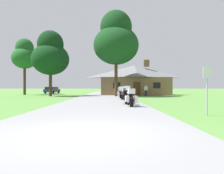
# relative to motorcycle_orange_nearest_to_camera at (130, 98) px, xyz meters

# --- Properties ---
(ground_plane) EXTENTS (500.00, 500.00, 0.00)m
(ground_plane) POSITION_rel_motorcycle_orange_nearest_to_camera_xyz_m (-2.02, 12.22, -0.61)
(ground_plane) COLOR #56893D
(asphalt_driveway) EXTENTS (6.40, 80.00, 0.06)m
(asphalt_driveway) POSITION_rel_motorcycle_orange_nearest_to_camera_xyz_m (-2.02, 10.22, -0.58)
(asphalt_driveway) COLOR gray
(asphalt_driveway) RESTS_ON ground
(motorcycle_orange_nearest_to_camera) EXTENTS (0.77, 2.08, 1.30)m
(motorcycle_orange_nearest_to_camera) POSITION_rel_motorcycle_orange_nearest_to_camera_xyz_m (0.00, 0.00, 0.00)
(motorcycle_orange_nearest_to_camera) COLOR black
(motorcycle_orange_nearest_to_camera) RESTS_ON asphalt_driveway
(motorcycle_blue_second_in_row) EXTENTS (0.79, 2.08, 1.30)m
(motorcycle_blue_second_in_row) POSITION_rel_motorcycle_orange_nearest_to_camera_xyz_m (-0.09, 2.16, 0.00)
(motorcycle_blue_second_in_row) COLOR black
(motorcycle_blue_second_in_row) RESTS_ON asphalt_driveway
(motorcycle_orange_third_in_row) EXTENTS (0.76, 2.08, 1.30)m
(motorcycle_orange_third_in_row) POSITION_rel_motorcycle_orange_nearest_to_camera_xyz_m (0.17, 4.16, 0.00)
(motorcycle_orange_third_in_row) COLOR black
(motorcycle_orange_third_in_row) RESTS_ON asphalt_driveway
(motorcycle_silver_fourth_in_row) EXTENTS (0.66, 2.08, 1.30)m
(motorcycle_silver_fourth_in_row) POSITION_rel_motorcycle_orange_nearest_to_camera_xyz_m (0.08, 6.46, 0.01)
(motorcycle_silver_fourth_in_row) COLOR black
(motorcycle_silver_fourth_in_row) RESTS_ON asphalt_driveway
(motorcycle_white_fifth_in_row) EXTENTS (0.66, 2.08, 1.30)m
(motorcycle_white_fifth_in_row) POSITION_rel_motorcycle_orange_nearest_to_camera_xyz_m (0.13, 8.50, 0.01)
(motorcycle_white_fifth_in_row) COLOR black
(motorcycle_white_fifth_in_row) RESTS_ON asphalt_driveway
(motorcycle_orange_sixth_in_row) EXTENTS (0.82, 2.08, 1.30)m
(motorcycle_orange_sixth_in_row) POSITION_rel_motorcycle_orange_nearest_to_camera_xyz_m (-0.02, 10.35, 0.00)
(motorcycle_orange_sixth_in_row) COLOR black
(motorcycle_orange_sixth_in_row) RESTS_ON asphalt_driveway
(motorcycle_orange_farthest_in_row) EXTENTS (0.72, 2.08, 1.30)m
(motorcycle_orange_farthest_in_row) POSITION_rel_motorcycle_orange_nearest_to_camera_xyz_m (0.04, 12.61, 0.00)
(motorcycle_orange_farthest_in_row) COLOR black
(motorcycle_orange_farthest_in_row) RESTS_ON asphalt_driveway
(stone_lodge) EXTENTS (11.82, 6.37, 5.91)m
(stone_lodge) POSITION_rel_motorcycle_orange_nearest_to_camera_xyz_m (3.01, 22.31, 1.98)
(stone_lodge) COLOR brown
(stone_lodge) RESTS_ON ground
(bystander_red_shirt_near_lodge) EXTENTS (0.46, 0.39, 1.67)m
(bystander_red_shirt_near_lodge) POSITION_rel_motorcycle_orange_nearest_to_camera_xyz_m (4.28, 18.64, 0.32)
(bystander_red_shirt_near_lodge) COLOR black
(bystander_red_shirt_near_lodge) RESTS_ON ground
(bystander_white_shirt_beside_signpost) EXTENTS (0.47, 0.38, 1.67)m
(bystander_white_shirt_beside_signpost) POSITION_rel_motorcycle_orange_nearest_to_camera_xyz_m (4.04, 17.18, 0.32)
(bystander_white_shirt_beside_signpost) COLOR navy
(bystander_white_shirt_beside_signpost) RESTS_ON ground
(metal_signpost_roadside) EXTENTS (0.36, 0.06, 2.14)m
(metal_signpost_roadside) POSITION_rel_motorcycle_orange_nearest_to_camera_xyz_m (2.94, -4.18, 0.74)
(metal_signpost_roadside) COLOR #9EA0A5
(metal_signpost_roadside) RESTS_ON ground
(tree_left_far) EXTENTS (4.36, 4.36, 9.76)m
(tree_left_far) POSITION_rel_motorcycle_orange_nearest_to_camera_xyz_m (-15.95, 23.44, 6.26)
(tree_left_far) COLOR #422D19
(tree_left_far) RESTS_ON ground
(tree_left_near) EXTENTS (5.33, 5.33, 9.46)m
(tree_left_near) POSITION_rel_motorcycle_orange_nearest_to_camera_xyz_m (-9.77, 17.17, 5.34)
(tree_left_near) COLOR #422D19
(tree_left_near) RESTS_ON ground
(tree_by_lodge_front) EXTENTS (6.30, 6.30, 12.01)m
(tree_by_lodge_front) POSITION_rel_motorcycle_orange_nearest_to_camera_xyz_m (-0.34, 16.05, 7.26)
(tree_by_lodge_front) COLOR #422D19
(tree_by_lodge_front) RESTS_ON ground
(parked_navy_suv_far_left) EXTENTS (2.43, 4.80, 1.40)m
(parked_navy_suv_far_left) POSITION_rel_motorcycle_orange_nearest_to_camera_xyz_m (-13.27, 31.12, 0.17)
(parked_navy_suv_far_left) COLOR navy
(parked_navy_suv_far_left) RESTS_ON ground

